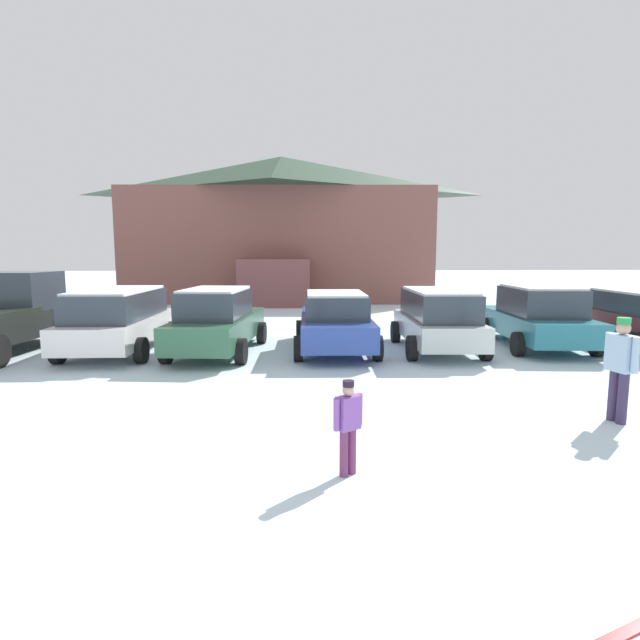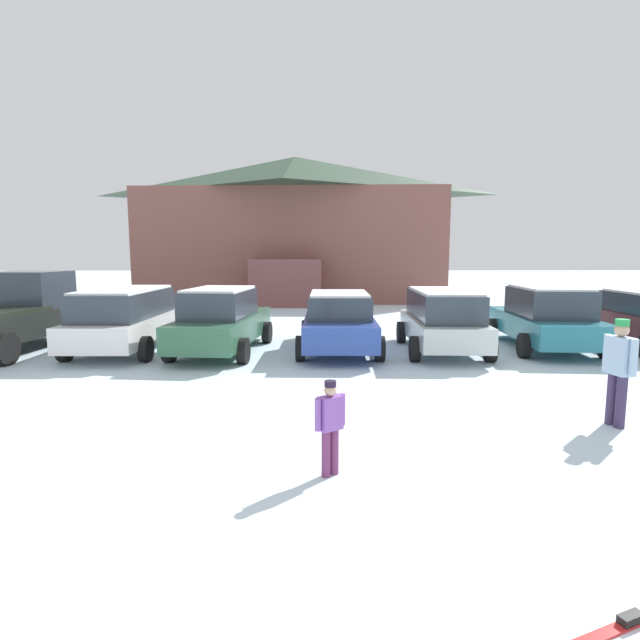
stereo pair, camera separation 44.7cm
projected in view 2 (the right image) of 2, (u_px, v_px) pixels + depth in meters
ski_lodge at (295, 227)px, 30.41m from camera, size 17.80×11.90×8.45m
parked_white_suv at (126, 317)px, 13.63m from camera, size 2.28×4.69×1.72m
parked_green_coupe at (222, 320)px, 13.43m from camera, size 2.42×4.82×1.76m
parked_blue_hatchback at (339, 321)px, 13.67m from camera, size 2.28×4.80×1.62m
parked_silver_wagon at (442, 319)px, 13.49m from camera, size 2.21×4.35×1.69m
parked_teal_hatchback at (546, 318)px, 13.99m from camera, size 2.52×4.87×1.76m
pickup_truck at (11, 315)px, 13.72m from camera, size 2.77×5.51×2.15m
skier_child_in_purple_jacket at (330, 422)px, 5.92m from camera, size 0.37×0.30×1.16m
skier_adult_in_blue_parka at (619, 366)px, 7.60m from camera, size 0.32×0.61×1.67m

